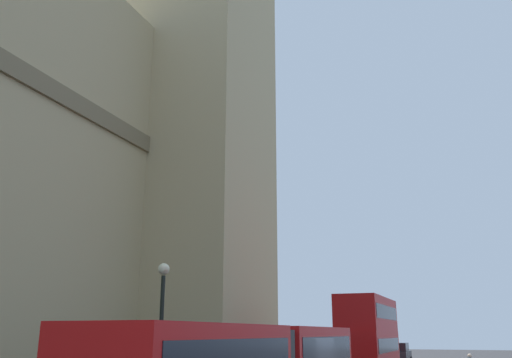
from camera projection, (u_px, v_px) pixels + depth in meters
The scene contains 3 objects.
double_decker_bus at pixel (369, 333), 34.77m from camera, with size 9.51×2.54×4.90m.
sedan_lead at pixel (399, 354), 47.76m from camera, with size 4.40×1.86×1.85m.
street_lamp at pixel (161, 323), 20.15m from camera, with size 0.44×0.44×5.27m.
Camera 1 is at (-20.12, -4.43, 2.68)m, focal length 37.80 mm.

